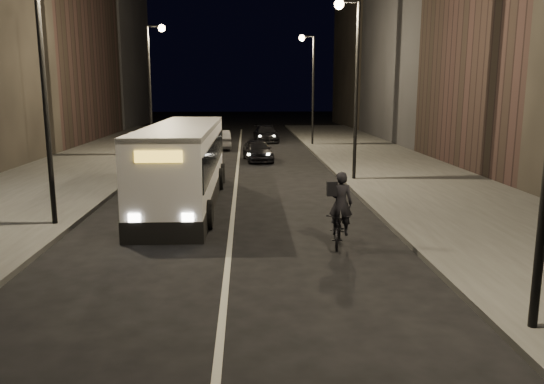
{
  "coord_description": "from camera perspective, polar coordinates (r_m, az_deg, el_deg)",
  "views": [
    {
      "loc": [
        0.49,
        -12.63,
        4.36
      ],
      "look_at": [
        1.21,
        1.96,
        1.5
      ],
      "focal_mm": 35.0,
      "sensor_mm": 36.0,
      "label": 1
    }
  ],
  "objects": [
    {
      "name": "streetlight_right_mid",
      "position": [
        25.13,
        8.54,
        13.24
      ],
      "size": [
        1.2,
        0.44,
        8.12
      ],
      "color": "black",
      "rests_on": "sidewalk_right"
    },
    {
      "name": "car_far",
      "position": [
        44.26,
        -0.66,
        6.28
      ],
      "size": [
        2.18,
        4.68,
        1.32
      ],
      "primitive_type": "imported",
      "rotation": [
        0.0,
        0.0,
        0.07
      ],
      "color": "black",
      "rests_on": "ground"
    },
    {
      "name": "streetlight_right_far",
      "position": [
        40.93,
        4.09,
        12.45
      ],
      "size": [
        1.2,
        0.44,
        8.12
      ],
      "color": "black",
      "rests_on": "sidewalk_right"
    },
    {
      "name": "streetlight_left_far",
      "position": [
        35.13,
        -12.64,
        12.45
      ],
      "size": [
        1.2,
        0.44,
        8.12
      ],
      "color": "black",
      "rests_on": "sidewalk_left"
    },
    {
      "name": "sidewalk_left",
      "position": [
        28.44,
        -21.21,
        1.66
      ],
      "size": [
        7.0,
        70.0,
        0.16
      ],
      "primitive_type": "cube",
      "color": "#393936",
      "rests_on": "ground"
    },
    {
      "name": "building_row_right",
      "position": [
        43.46,
        19.17,
        18.61
      ],
      "size": [
        8.0,
        61.0,
        21.0
      ],
      "primitive_type": "cube",
      "color": "black",
      "rests_on": "ground"
    },
    {
      "name": "car_near",
      "position": [
        32.42,
        -1.55,
        4.52
      ],
      "size": [
        2.04,
        4.05,
        1.32
      ],
      "primitive_type": "imported",
      "rotation": [
        0.0,
        0.0,
        0.13
      ],
      "color": "black",
      "rests_on": "ground"
    },
    {
      "name": "city_bus",
      "position": [
        20.54,
        -9.44,
        3.33
      ],
      "size": [
        2.71,
        11.26,
        3.02
      ],
      "rotation": [
        0.0,
        0.0,
        -0.01
      ],
      "color": "white",
      "rests_on": "ground"
    },
    {
      "name": "sidewalk_right",
      "position": [
        28.14,
        13.78,
        2.01
      ],
      "size": [
        7.0,
        70.0,
        0.16
      ],
      "primitive_type": "cube",
      "color": "#393936",
      "rests_on": "ground"
    },
    {
      "name": "cyclist_on_bicycle",
      "position": [
        14.96,
        7.25,
        -3.12
      ],
      "size": [
        1.04,
        1.96,
        2.14
      ],
      "rotation": [
        0.0,
        0.0,
        -0.22
      ],
      "color": "black",
      "rests_on": "ground"
    },
    {
      "name": "streetlight_left_near",
      "position": [
        17.65,
        -22.72,
        13.49
      ],
      "size": [
        1.2,
        0.44,
        8.12
      ],
      "color": "black",
      "rests_on": "sidewalk_left"
    },
    {
      "name": "car_mid",
      "position": [
        39.0,
        -5.67,
        5.62
      ],
      "size": [
        1.86,
        4.31,
        1.38
      ],
      "primitive_type": "imported",
      "rotation": [
        0.0,
        0.0,
        3.24
      ],
      "color": "#3E3E41",
      "rests_on": "ground"
    },
    {
      "name": "ground",
      "position": [
        13.37,
        -4.8,
        -7.99
      ],
      "size": [
        180.0,
        180.0,
        0.0
      ],
      "primitive_type": "plane",
      "color": "black",
      "rests_on": "ground"
    }
  ]
}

